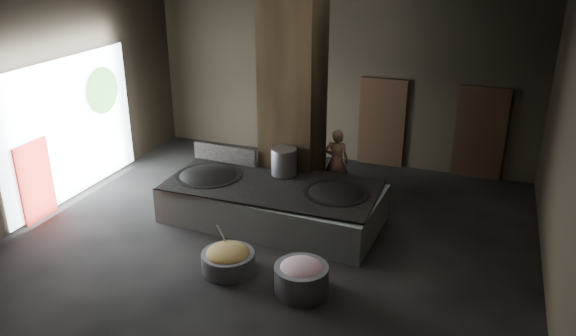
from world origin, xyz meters
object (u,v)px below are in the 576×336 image
at_px(hearth_platform, 272,203).
at_px(wok_right, 336,196).
at_px(wok_left, 208,179).
at_px(meat_basin, 301,279).
at_px(veg_basin, 228,262).
at_px(cook, 337,161).
at_px(stock_pot, 284,162).

bearing_deg(hearth_platform, wok_right, 5.14).
relative_size(wok_left, meat_basin, 1.54).
xyz_separation_m(wok_left, wok_right, (2.80, 0.10, 0.00)).
relative_size(hearth_platform, veg_basin, 4.68).
bearing_deg(wok_left, cook, 39.45).
bearing_deg(wok_left, veg_basin, -54.79).
xyz_separation_m(hearth_platform, wok_right, (1.35, 0.05, 0.36)).
relative_size(cook, veg_basin, 1.62).
bearing_deg(wok_left, stock_pot, 21.80).
relative_size(wok_left, cook, 0.91).
bearing_deg(veg_basin, hearth_platform, 89.40).
bearing_deg(cook, wok_left, 33.87).
bearing_deg(wok_right, stock_pot, 158.96).
xyz_separation_m(wok_left, cook, (2.30, 1.89, 0.02)).
height_order(wok_right, stock_pot, stock_pot).
height_order(wok_right, meat_basin, wok_right).
bearing_deg(veg_basin, stock_pot, 88.44).
bearing_deg(wok_left, meat_basin, -37.63).
xyz_separation_m(wok_right, stock_pot, (-1.30, 0.50, 0.38)).
bearing_deg(wok_right, cook, 105.54).
xyz_separation_m(wok_right, veg_basin, (-1.37, -2.12, -0.58)).
height_order(wok_left, stock_pot, stock_pot).
bearing_deg(hearth_platform, meat_basin, -54.86).
xyz_separation_m(hearth_platform, veg_basin, (-0.02, -2.07, -0.21)).
relative_size(veg_basin, meat_basin, 1.04).
relative_size(stock_pot, meat_basin, 0.64).
height_order(stock_pot, cook, cook).
bearing_deg(wok_left, wok_right, 2.05).
relative_size(wok_left, veg_basin, 1.48).
bearing_deg(cook, veg_basin, 71.85).
bearing_deg(wok_right, hearth_platform, -177.88).
xyz_separation_m(wok_left, stock_pot, (1.50, 0.60, 0.38)).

